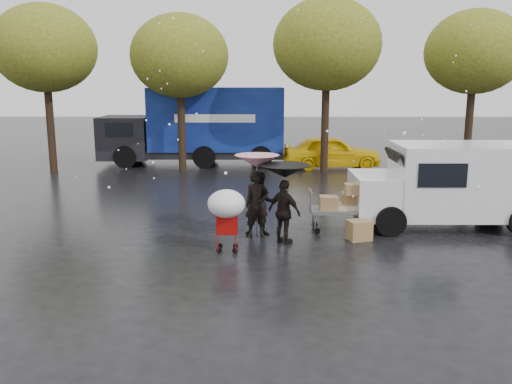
{
  "coord_description": "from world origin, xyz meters",
  "views": [
    {
      "loc": [
        -0.25,
        -12.71,
        3.84
      ],
      "look_at": [
        -0.33,
        1.0,
        0.99
      ],
      "focal_mm": 38.0,
      "sensor_mm": 36.0,
      "label": 1
    }
  ],
  "objects_px": {
    "yellow_taxi": "(332,152)",
    "shopping_cart": "(227,207)",
    "person_pink": "(257,204)",
    "vendor_cart": "(343,204)",
    "person_black": "(284,212)",
    "white_van": "(452,183)",
    "blue_truck": "(199,126)"
  },
  "relations": [
    {
      "from": "person_pink",
      "to": "vendor_cart",
      "type": "distance_m",
      "value": 2.27
    },
    {
      "from": "white_van",
      "to": "yellow_taxi",
      "type": "relative_size",
      "value": 1.15
    },
    {
      "from": "person_pink",
      "to": "vendor_cart",
      "type": "bearing_deg",
      "value": -4.2
    },
    {
      "from": "white_van",
      "to": "person_black",
      "type": "bearing_deg",
      "value": -160.57
    },
    {
      "from": "person_black",
      "to": "white_van",
      "type": "relative_size",
      "value": 0.31
    },
    {
      "from": "yellow_taxi",
      "to": "shopping_cart",
      "type": "bearing_deg",
      "value": 158.27
    },
    {
      "from": "person_black",
      "to": "vendor_cart",
      "type": "relative_size",
      "value": 1.01
    },
    {
      "from": "white_van",
      "to": "blue_truck",
      "type": "xyz_separation_m",
      "value": [
        -7.86,
        10.75,
        0.6
      ]
    },
    {
      "from": "person_black",
      "to": "white_van",
      "type": "xyz_separation_m",
      "value": [
        4.5,
        1.59,
        0.39
      ]
    },
    {
      "from": "vendor_cart",
      "to": "yellow_taxi",
      "type": "xyz_separation_m",
      "value": [
        1.05,
        10.19,
        0.0
      ]
    },
    {
      "from": "person_pink",
      "to": "person_black",
      "type": "bearing_deg",
      "value": -58.28
    },
    {
      "from": "shopping_cart",
      "to": "yellow_taxi",
      "type": "bearing_deg",
      "value": 71.92
    },
    {
      "from": "vendor_cart",
      "to": "yellow_taxi",
      "type": "height_order",
      "value": "yellow_taxi"
    },
    {
      "from": "shopping_cart",
      "to": "yellow_taxi",
      "type": "height_order",
      "value": "shopping_cart"
    },
    {
      "from": "vendor_cart",
      "to": "white_van",
      "type": "relative_size",
      "value": 0.31
    },
    {
      "from": "person_black",
      "to": "shopping_cart",
      "type": "distance_m",
      "value": 1.55
    },
    {
      "from": "vendor_cart",
      "to": "shopping_cart",
      "type": "distance_m",
      "value": 3.43
    },
    {
      "from": "vendor_cart",
      "to": "shopping_cart",
      "type": "xyz_separation_m",
      "value": [
        -2.88,
        -1.83,
        0.34
      ]
    },
    {
      "from": "person_pink",
      "to": "vendor_cart",
      "type": "relative_size",
      "value": 1.09
    },
    {
      "from": "blue_truck",
      "to": "person_pink",
      "type": "bearing_deg",
      "value": -77.06
    },
    {
      "from": "person_pink",
      "to": "white_van",
      "type": "bearing_deg",
      "value": -5.93
    },
    {
      "from": "person_pink",
      "to": "yellow_taxi",
      "type": "bearing_deg",
      "value": 56.0
    },
    {
      "from": "person_black",
      "to": "blue_truck",
      "type": "height_order",
      "value": "blue_truck"
    },
    {
      "from": "person_pink",
      "to": "vendor_cart",
      "type": "xyz_separation_m",
      "value": [
        2.21,
        0.5,
        -0.11
      ]
    },
    {
      "from": "white_van",
      "to": "yellow_taxi",
      "type": "height_order",
      "value": "white_van"
    },
    {
      "from": "person_pink",
      "to": "white_van",
      "type": "height_order",
      "value": "white_van"
    },
    {
      "from": "white_van",
      "to": "yellow_taxi",
      "type": "xyz_separation_m",
      "value": [
        -1.9,
        9.68,
        -0.43
      ]
    },
    {
      "from": "person_pink",
      "to": "blue_truck",
      "type": "bearing_deg",
      "value": 85.86
    },
    {
      "from": "person_pink",
      "to": "person_black",
      "type": "height_order",
      "value": "person_pink"
    },
    {
      "from": "yellow_taxi",
      "to": "white_van",
      "type": "bearing_deg",
      "value": -172.53
    },
    {
      "from": "person_black",
      "to": "yellow_taxi",
      "type": "relative_size",
      "value": 0.36
    },
    {
      "from": "vendor_cart",
      "to": "shopping_cart",
      "type": "relative_size",
      "value": 1.04
    }
  ]
}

